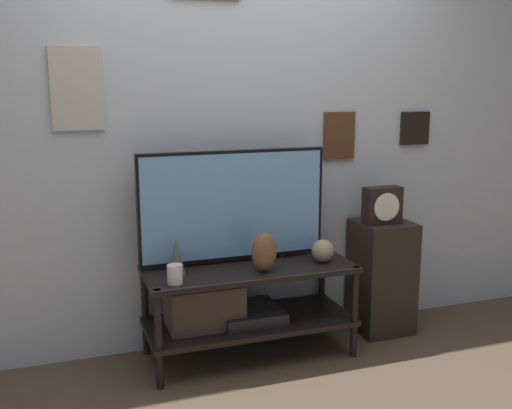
% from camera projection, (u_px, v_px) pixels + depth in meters
% --- Properties ---
extents(ground_plane, '(12.00, 12.00, 0.00)m').
position_uv_depth(ground_plane, '(266.00, 377.00, 3.29)').
color(ground_plane, '#4C3D2D').
extents(wall_back, '(6.40, 0.08, 2.70)m').
position_uv_depth(wall_back, '(233.00, 122.00, 3.55)').
color(wall_back, '#B2BCC6').
rests_on(wall_back, ground_plane).
extents(media_console, '(1.21, 0.50, 0.55)m').
position_uv_depth(media_console, '(233.00, 302.00, 3.45)').
color(media_console, black).
rests_on(media_console, ground_plane).
extents(television, '(1.11, 0.05, 0.66)m').
position_uv_depth(television, '(233.00, 206.00, 3.46)').
color(television, black).
rests_on(television, media_console).
extents(vase_slim_bronze, '(0.10, 0.10, 0.20)m').
position_uv_depth(vase_slim_bronze, '(176.00, 256.00, 3.28)').
color(vase_slim_bronze, '#4C5647').
rests_on(vase_slim_bronze, media_console).
extents(vase_urn_stoneware, '(0.14, 0.10, 0.23)m').
position_uv_depth(vase_urn_stoneware, '(264.00, 252.00, 3.32)').
color(vase_urn_stoneware, brown).
rests_on(vase_urn_stoneware, media_console).
extents(vase_round_glass, '(0.13, 0.13, 0.13)m').
position_uv_depth(vase_round_glass, '(323.00, 251.00, 3.51)').
color(vase_round_glass, tan).
rests_on(vase_round_glass, media_console).
extents(candle_jar, '(0.08, 0.08, 0.10)m').
position_uv_depth(candle_jar, '(175.00, 274.00, 3.14)').
color(candle_jar, silver).
rests_on(candle_jar, media_console).
extents(side_table, '(0.34, 0.35, 0.72)m').
position_uv_depth(side_table, '(381.00, 276.00, 3.85)').
color(side_table, black).
rests_on(side_table, ground_plane).
extents(mantel_clock, '(0.24, 0.11, 0.23)m').
position_uv_depth(mantel_clock, '(382.00, 205.00, 3.71)').
color(mantel_clock, black).
rests_on(mantel_clock, side_table).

